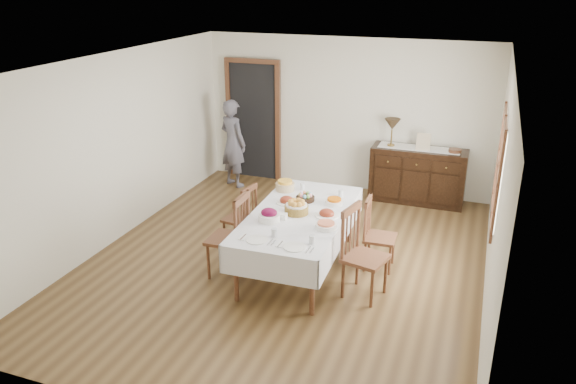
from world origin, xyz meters
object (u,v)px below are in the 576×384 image
(chair_left_far, at_px, (242,216))
(person, at_px, (233,140))
(chair_right_far, at_px, (377,233))
(chair_right_near, at_px, (361,252))
(sideboard, at_px, (418,175))
(chair_left_near, at_px, (232,235))
(dining_table, at_px, (299,220))
(table_lamp, at_px, (392,125))

(chair_left_far, relative_size, person, 0.55)
(chair_left_far, bearing_deg, chair_right_far, 100.88)
(chair_right_near, relative_size, person, 0.66)
(chair_right_near, bearing_deg, sideboard, 9.57)
(chair_left_near, relative_size, chair_right_far, 1.17)
(dining_table, xyz_separation_m, person, (-2.08, 2.51, 0.14))
(chair_right_far, xyz_separation_m, sideboard, (0.18, 2.46, -0.02))
(chair_right_far, distance_m, sideboard, 2.46)
(sideboard, xyz_separation_m, person, (-3.18, -0.32, 0.37))
(chair_left_near, bearing_deg, sideboard, 150.12)
(table_lamp, bearing_deg, person, -173.58)
(dining_table, height_order, chair_left_near, chair_left_near)
(person, bearing_deg, sideboard, -149.95)
(chair_left_far, distance_m, table_lamp, 3.05)
(chair_left_far, height_order, sideboard, chair_left_far)
(chair_left_far, height_order, chair_right_far, chair_right_far)
(sideboard, bearing_deg, chair_right_far, -94.24)
(table_lamp, bearing_deg, chair_left_near, -112.55)
(dining_table, distance_m, chair_left_far, 1.01)
(dining_table, relative_size, chair_left_far, 2.50)
(chair_right_far, bearing_deg, sideboard, -6.55)
(chair_left_far, xyz_separation_m, table_lamp, (1.56, 2.50, 0.81))
(chair_right_near, distance_m, sideboard, 3.18)
(sideboard, bearing_deg, dining_table, -111.14)
(sideboard, bearing_deg, chair_left_near, -119.09)
(table_lamp, bearing_deg, chair_right_near, -85.48)
(chair_left_near, bearing_deg, table_lamp, 156.65)
(chair_left_far, bearing_deg, sideboard, 150.22)
(chair_right_far, distance_m, table_lamp, 2.58)
(dining_table, height_order, table_lamp, table_lamp)
(chair_left_far, distance_m, chair_right_far, 1.85)
(chair_right_far, bearing_deg, chair_left_near, 114.28)
(chair_left_near, bearing_deg, chair_right_near, 92.89)
(person, relative_size, table_lamp, 3.61)
(dining_table, height_order, sideboard, sideboard)
(chair_right_near, height_order, table_lamp, table_lamp)
(chair_left_far, bearing_deg, chair_right_near, 79.04)
(dining_table, relative_size, sideboard, 1.50)
(dining_table, relative_size, chair_right_far, 2.43)
(chair_left_near, bearing_deg, chair_right_far, 115.79)
(chair_right_near, distance_m, chair_right_far, 0.72)
(dining_table, xyz_separation_m, sideboard, (1.10, 2.84, -0.23))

